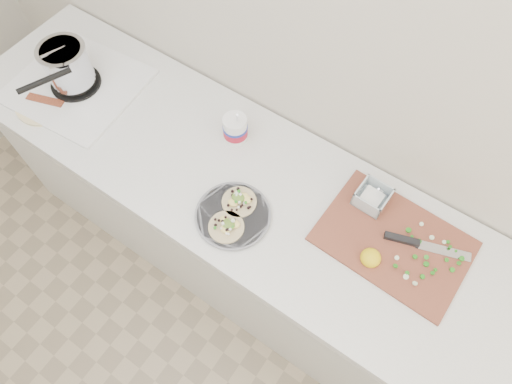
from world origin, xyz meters
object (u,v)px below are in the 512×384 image
Objects in this scene: taco_plate at (233,214)px; bacon_plate at (46,102)px; tub at (235,128)px; stove at (71,73)px; cutboard at (393,235)px.

bacon_plate is at bearing -179.21° from taco_plate.
taco_plate is 0.35m from tub.
taco_plate reaches higher than bacon_plate.
taco_plate is (0.90, -0.12, -0.06)m from stove.
cutboard is 2.05× the size of bacon_plate.
stove is 0.72m from tub.
bacon_plate is (-0.75, -0.30, -0.06)m from tub.
taco_plate is 0.94m from bacon_plate.
cutboard is 1.46m from bacon_plate.
tub is at bearing 7.74° from stove.
cutboard is (0.69, -0.04, -0.05)m from tub.
tub is 0.86× the size of bacon_plate.
stove is 2.01× the size of taco_plate.
stove is at bearing 73.57° from bacon_plate.
stove is 0.16m from bacon_plate.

